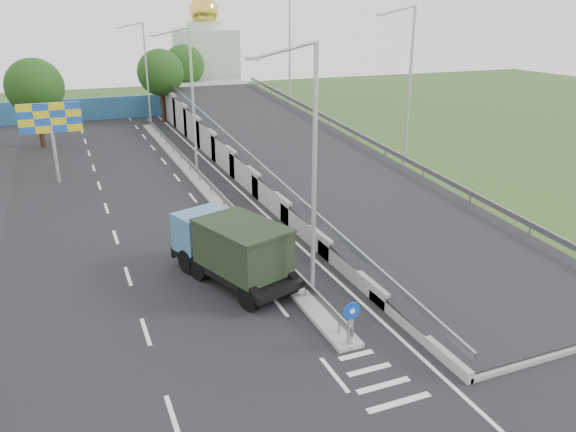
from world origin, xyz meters
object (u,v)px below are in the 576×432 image
lamp_post_far (145,69)px  church (206,60)px  lamp_post_mid (190,95)px  billboard (51,123)px  lamp_post_near (310,163)px  sign_bollard (351,323)px  dump_truck (231,247)px

lamp_post_far → church: church is taller
lamp_post_mid → billboard: (-9.11, 2.00, -1.62)m
billboard → church: bearing=59.3°
lamp_post_near → lamp_post_far: size_ratio=1.00×
sign_bollard → lamp_post_near: size_ratio=0.17×
sign_bollard → lamp_post_mid: lamp_post_mid is taller
billboard → lamp_post_far: bearing=63.2°
sign_bollard → dump_truck: dump_truck is taller
lamp_post_near → lamp_post_mid: same height
lamp_post_mid → dump_truck: lamp_post_mid is taller
lamp_post_far → lamp_post_near: bearing=-90.0°
sign_bollard → lamp_post_near: 6.12m
billboard → lamp_post_near: bearing=-67.5°
lamp_post_mid → lamp_post_far: same height
lamp_post_near → church: size_ratio=0.73×
sign_bollard → lamp_post_far: size_ratio=0.17×
billboard → dump_truck: 20.44m
lamp_post_mid → church: bearing=73.8°
lamp_post_mid → billboard: size_ratio=1.83×
lamp_post_near → lamp_post_far: bearing=90.0°
church → billboard: (-19.00, -32.00, -1.12)m
lamp_post_near → lamp_post_mid: bearing=90.0°
lamp_post_far → billboard: bearing=-116.8°
sign_bollard → lamp_post_mid: bearing=89.7°
sign_bollard → billboard: (-9.00, 25.83, 3.15)m
lamp_post_mid → lamp_post_near: bearing=-90.0°
lamp_post_mid → church: 35.41m
lamp_post_near → church: 54.90m
billboard → lamp_post_mid: bearing=-12.4°
lamp_post_mid → billboard: 9.47m
lamp_post_near → lamp_post_far: same height
sign_bollard → church: bearing=80.2°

